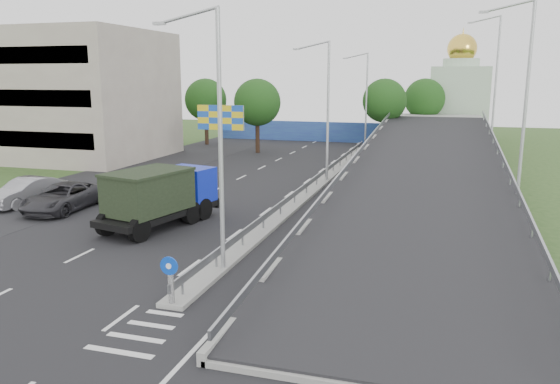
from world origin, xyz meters
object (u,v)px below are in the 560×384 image
at_px(church, 459,97).
at_px(dump_truck, 161,194).
at_px(lamp_post_mid, 325,104).
at_px(billboard, 221,121).
at_px(sign_bollard, 171,280).
at_px(lamp_post_near, 216,128).
at_px(parked_car_c, 63,197).
at_px(parked_car_b, 27,192).
at_px(lamp_post_far, 365,95).

bearing_deg(church, dump_truck, -107.74).
xyz_separation_m(church, dump_truck, (-15.51, -48.47, -3.60)).
distance_m(lamp_post_mid, billboard, 9.47).
height_order(sign_bollard, lamp_post_near, lamp_post_near).
xyz_separation_m(lamp_post_near, dump_truck, (-5.62, 5.53, -4.10)).
relative_size(church, parked_car_c, 2.42).
bearing_deg(billboard, church, 59.30).
height_order(lamp_post_mid, parked_car_b, lamp_post_mid).
distance_m(dump_truck, parked_car_b, 10.54).
height_order(lamp_post_near, dump_truck, lamp_post_near).
distance_m(billboard, parked_car_c, 15.86).
bearing_deg(lamp_post_mid, billboard, 167.62).
bearing_deg(sign_bollard, dump_truck, 120.47).
relative_size(billboard, parked_car_b, 1.09).
height_order(lamp_post_near, parked_car_b, lamp_post_near).
bearing_deg(sign_bollard, lamp_post_near, 88.36).
bearing_deg(lamp_post_far, parked_car_b, -116.13).
relative_size(billboard, dump_truck, 0.74).
height_order(sign_bollard, dump_truck, dump_truck).
bearing_deg(church, lamp_post_far, -125.24).
relative_size(lamp_post_mid, church, 0.73).
distance_m(lamp_post_near, church, 54.90).
bearing_deg(parked_car_b, lamp_post_near, -17.01).
bearing_deg(lamp_post_near, billboard, 112.49).
bearing_deg(lamp_post_far, lamp_post_near, -90.00).
xyz_separation_m(billboard, parked_car_b, (-6.82, -14.47, -3.35)).
bearing_deg(lamp_post_far, billboard, -116.84).
bearing_deg(sign_bollard, billboard, 109.21).
xyz_separation_m(sign_bollard, parked_car_c, (-12.75, 10.79, -0.24)).
height_order(billboard, parked_car_b, billboard).
relative_size(lamp_post_mid, billboard, 1.83).
bearing_deg(billboard, dump_truck, -78.02).
bearing_deg(lamp_post_far, lamp_post_mid, -90.00).
xyz_separation_m(lamp_post_far, billboard, (-9.11, -18.00, -1.62)).
xyz_separation_m(lamp_post_far, parked_car_c, (-12.86, -33.03, -5.02)).
bearing_deg(sign_bollard, lamp_post_far, 89.86).
bearing_deg(parked_car_c, parked_car_b, 166.16).
relative_size(sign_bollard, dump_truck, 0.23).
bearing_deg(parked_car_b, church, 69.25).
xyz_separation_m(church, parked_car_b, (-25.82, -46.47, -4.48)).
height_order(church, parked_car_b, church).
xyz_separation_m(sign_bollard, parked_car_b, (-15.82, 11.36, -0.20)).
bearing_deg(billboard, lamp_post_near, -67.51).
bearing_deg(church, lamp_post_near, -100.38).
distance_m(church, parked_car_b, 53.35).
bearing_deg(parked_car_c, church, 60.83).
xyz_separation_m(lamp_post_mid, lamp_post_far, (0.00, 20.00, 0.00)).
bearing_deg(church, sign_bollard, -99.81).
bearing_deg(lamp_post_far, sign_bollard, -90.14).
bearing_deg(sign_bollard, parked_car_c, 139.76).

